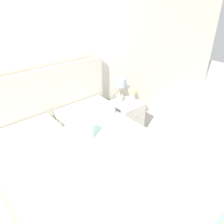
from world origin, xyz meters
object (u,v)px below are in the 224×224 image
object	(u,v)px
bed	(96,178)
flower_vase	(132,93)
teacup	(125,105)
nightstand	(125,119)
table_lamp	(120,86)

from	to	relation	value
bed	flower_vase	xyz separation A→B (m)	(1.23, 0.72, 0.34)
bed	teacup	size ratio (longest dim) A/B	15.23
nightstand	flower_vase	bearing A→B (deg)	2.72
bed	teacup	distance (m)	1.21
table_lamp	teacup	size ratio (longest dim) A/B	2.74
flower_vase	table_lamp	bearing A→B (deg)	150.17
table_lamp	flower_vase	world-z (taller)	table_lamp
table_lamp	flower_vase	xyz separation A→B (m)	(0.17, -0.10, -0.12)
flower_vase	bed	bearing A→B (deg)	-149.61
bed	nightstand	world-z (taller)	bed
nightstand	table_lamp	world-z (taller)	table_lamp
nightstand	table_lamp	xyz separation A→B (m)	(-0.03, 0.10, 0.52)
bed	teacup	xyz separation A→B (m)	(1.00, 0.63, 0.25)
nightstand	teacup	xyz separation A→B (m)	(-0.09, -0.08, 0.30)
bed	teacup	world-z (taller)	bed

